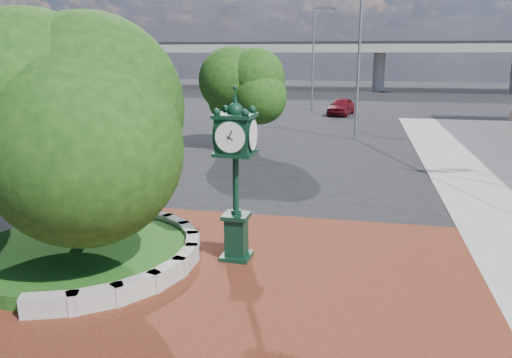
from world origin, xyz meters
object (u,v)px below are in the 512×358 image
object	(u,v)px
parked_car	(341,106)
street_lamp_near	(363,55)
post_clock	(236,169)
street_lamp_far	(316,51)

from	to	relation	value
parked_car	street_lamp_near	distance (m)	15.05
post_clock	street_lamp_near	xyz separation A→B (m)	(3.17, 21.69, 3.00)
post_clock	parked_car	bearing A→B (deg)	87.80
post_clock	street_lamp_far	size ratio (longest dim) A/B	0.47
post_clock	street_lamp_far	world-z (taller)	street_lamp_far
parked_car	street_lamp_far	world-z (taller)	street_lamp_far
street_lamp_near	post_clock	bearing A→B (deg)	-98.31
post_clock	parked_car	world-z (taller)	post_clock
street_lamp_near	street_lamp_far	distance (m)	18.16
parked_car	street_lamp_far	distance (m)	6.82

